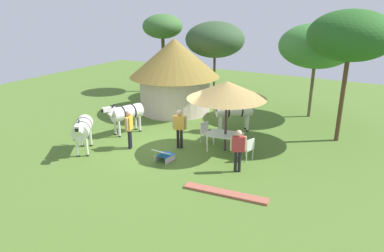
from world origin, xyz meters
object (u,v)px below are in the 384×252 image
(patio_dining_table, at_px, (225,136))
(guest_beside_umbrella, at_px, (180,125))
(striped_lounge_chair, at_px, (164,155))
(zebra_by_umbrella, at_px, (82,128))
(shade_umbrella, at_px, (227,90))
(standing_watcher, at_px, (129,126))
(acacia_tree_far_lawn, at_px, (351,36))
(zebra_toward_hut, at_px, (126,113))
(patio_chair_west_end, at_px, (206,131))
(patio_chair_east_end, at_px, (248,148))
(acacia_tree_right_background, at_px, (163,27))
(zebra_nearest_camera, at_px, (233,110))
(acacia_tree_left_background, at_px, (316,46))
(acacia_tree_behind_hut, at_px, (215,40))
(thatched_hut, at_px, (175,71))
(guest_behind_table, at_px, (238,147))

(patio_dining_table, relative_size, guest_beside_umbrella, 0.90)
(striped_lounge_chair, distance_m, zebra_by_umbrella, 3.59)
(shade_umbrella, relative_size, standing_watcher, 1.92)
(standing_watcher, distance_m, zebra_by_umbrella, 1.88)
(acacia_tree_far_lawn, bearing_deg, zebra_toward_hut, -156.05)
(guest_beside_umbrella, relative_size, acacia_tree_far_lawn, 0.30)
(patio_chair_west_end, bearing_deg, patio_chair_east_end, 91.31)
(acacia_tree_right_background, bearing_deg, zebra_nearest_camera, -35.30)
(zebra_nearest_camera, height_order, zebra_toward_hut, zebra_nearest_camera)
(shade_umbrella, distance_m, acacia_tree_right_background, 11.33)
(shade_umbrella, height_order, acacia_tree_left_background, acacia_tree_left_background)
(zebra_nearest_camera, bearing_deg, acacia_tree_behind_hut, -2.54)
(thatched_hut, height_order, zebra_by_umbrella, thatched_hut)
(shade_umbrella, height_order, patio_chair_east_end, shade_umbrella)
(patio_chair_west_end, height_order, zebra_by_umbrella, zebra_by_umbrella)
(shade_umbrella, distance_m, acacia_tree_far_lawn, 5.60)
(zebra_by_umbrella, relative_size, zebra_toward_hut, 0.87)
(thatched_hut, relative_size, standing_watcher, 2.98)
(patio_chair_west_end, bearing_deg, acacia_tree_right_background, -113.66)
(thatched_hut, xyz_separation_m, patio_chair_east_end, (6.03, -4.30, -1.75))
(standing_watcher, xyz_separation_m, striped_lounge_chair, (1.96, -0.37, -0.75))
(standing_watcher, xyz_separation_m, zebra_nearest_camera, (2.90, 4.17, 0.02))
(thatched_hut, xyz_separation_m, acacia_tree_left_background, (6.88, 2.67, 1.50))
(patio_dining_table, distance_m, acacia_tree_behind_hut, 9.74)
(zebra_nearest_camera, relative_size, zebra_by_umbrella, 1.13)
(guest_behind_table, relative_size, standing_watcher, 0.97)
(patio_chair_east_end, bearing_deg, zebra_toward_hut, 109.30)
(zebra_toward_hut, bearing_deg, acacia_tree_behind_hut, -73.11)
(acacia_tree_right_background, bearing_deg, guest_behind_table, -44.76)
(standing_watcher, relative_size, acacia_tree_far_lawn, 0.30)
(zebra_by_umbrella, bearing_deg, shade_umbrella, 173.55)
(striped_lounge_chair, bearing_deg, patio_chair_west_end, 84.06)
(patio_dining_table, height_order, zebra_nearest_camera, zebra_nearest_camera)
(shade_umbrella, relative_size, acacia_tree_far_lawn, 0.57)
(standing_watcher, relative_size, zebra_nearest_camera, 0.83)
(patio_dining_table, height_order, patio_chair_east_end, patio_chair_east_end)
(zebra_by_umbrella, distance_m, acacia_tree_left_background, 12.16)
(shade_umbrella, xyz_separation_m, guest_behind_table, (1.20, -1.58, -1.62))
(acacia_tree_behind_hut, bearing_deg, patio_chair_east_end, -56.54)
(patio_dining_table, xyz_separation_m, zebra_nearest_camera, (-0.71, 2.42, 0.37))
(guest_behind_table, distance_m, acacia_tree_right_background, 13.58)
(standing_watcher, bearing_deg, zebra_by_umbrella, -69.99)
(patio_dining_table, bearing_deg, thatched_hut, 141.40)
(zebra_nearest_camera, bearing_deg, guest_behind_table, 169.55)
(patio_chair_east_end, xyz_separation_m, zebra_nearest_camera, (-1.88, 2.84, 0.51))
(guest_behind_table, distance_m, zebra_by_umbrella, 6.40)
(zebra_nearest_camera, bearing_deg, guest_beside_umbrella, 124.80)
(standing_watcher, bearing_deg, patio_chair_east_end, 85.44)
(thatched_hut, xyz_separation_m, zebra_toward_hut, (-0.03, -4.27, -1.26))
(shade_umbrella, relative_size, zebra_nearest_camera, 1.58)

